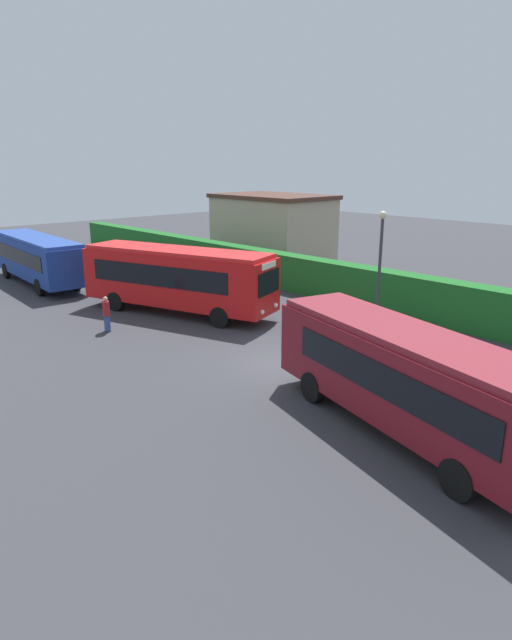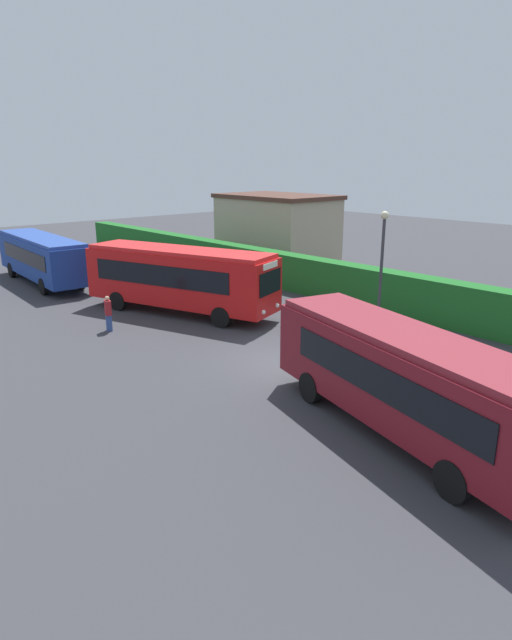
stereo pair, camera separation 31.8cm
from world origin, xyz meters
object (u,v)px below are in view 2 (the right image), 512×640
object	(u,v)px
bus_red	(180,277)
person_right	(108,313)
lamppost	(382,257)
person_left	(101,264)
person_center	(179,277)
bus_maroon	(403,376)
bus_blue	(42,256)

from	to	relation	value
bus_red	person_right	size ratio (longest dim) A/B	6.42
lamppost	bus_red	bearing A→B (deg)	-148.73
person_left	person_center	size ratio (longest dim) A/B	0.94
bus_maroon	person_left	distance (m)	26.19
person_left	person_right	distance (m)	12.52
person_left	lamppost	distance (m)	20.04
person_left	lamppost	size ratio (longest dim) A/B	0.32
person_right	bus_maroon	bearing A→B (deg)	113.82
bus_maroon	lamppost	size ratio (longest dim) A/B	1.83
person_left	bus_red	bearing A→B (deg)	136.33
bus_maroon	person_center	distance (m)	19.19
bus_red	person_center	world-z (taller)	bus_red
person_center	person_right	bearing A→B (deg)	97.94
person_left	person_center	xyz separation A→B (m)	(7.41, 1.27, 0.06)
person_center	person_right	size ratio (longest dim) A/B	1.12
person_right	lamppost	distance (m)	12.63
bus_maroon	lamppost	bearing A→B (deg)	-35.90
bus_red	person_left	bearing A→B (deg)	155.25
person_left	bus_blue	bearing A→B (deg)	40.06
person_left	lamppost	bearing A→B (deg)	153.73
person_left	person_center	bearing A→B (deg)	151.69
bus_red	bus_maroon	distance (m)	15.13
bus_blue	lamppost	xyz separation A→B (m)	(20.22, 7.59, 1.65)
bus_maroon	person_right	bearing A→B (deg)	20.59
person_center	person_left	bearing A→B (deg)	-13.38
bus_red	lamppost	xyz separation A→B (m)	(8.46, 5.14, 1.49)
bus_red	bus_blue	bearing A→B (deg)	172.68
bus_maroon	person_center	world-z (taller)	bus_maroon
bus_red	person_left	xyz separation A→B (m)	(-11.01, 1.09, -0.99)
person_center	lamppost	size ratio (longest dim) A/B	0.34
bus_blue	person_left	bearing A→B (deg)	-98.70
person_right	person_left	bearing A→B (deg)	-96.93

